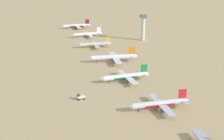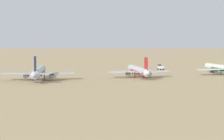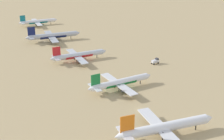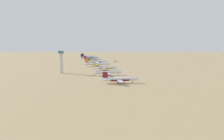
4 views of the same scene
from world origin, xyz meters
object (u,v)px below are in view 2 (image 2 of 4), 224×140
Objects in this scene: parked_jet_5 at (138,70)px; service_truck at (160,67)px; parked_jet_4 at (223,68)px; parked_jet_6 at (39,72)px.

parked_jet_5 is 7.71× the size of service_truck.
parked_jet_4 is 1.00× the size of parked_jet_5.
parked_jet_5 is 0.90× the size of parked_jet_6.
parked_jet_5 reaches higher than service_truck.
parked_jet_6 reaches higher than service_truck.
parked_jet_6 is (-10.92, 111.31, 0.44)m from parked_jet_4.
parked_jet_5 is at bearing 149.30° from service_truck.
parked_jet_4 is at bearing -145.73° from service_truck.
parked_jet_6 is 98.28m from service_truck.
parked_jet_6 is at bearing 95.60° from parked_jet_4.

